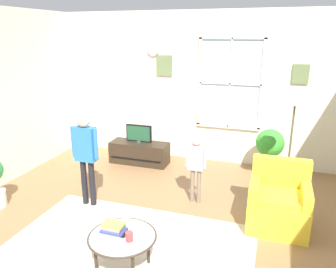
# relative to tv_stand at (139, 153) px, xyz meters

# --- Properties ---
(ground_plane) EXTENTS (6.46, 6.75, 0.02)m
(ground_plane) POSITION_rel_tv_stand_xyz_m (1.11, -2.47, -0.22)
(ground_plane) COLOR olive
(back_wall) EXTENTS (5.86, 0.17, 2.91)m
(back_wall) POSITION_rel_tv_stand_xyz_m (1.13, 0.66, 1.25)
(back_wall) COLOR silver
(back_wall) RESTS_ON ground_plane
(area_rug) EXTENTS (2.96, 2.03, 0.01)m
(area_rug) POSITION_rel_tv_stand_xyz_m (0.95, -2.66, -0.21)
(area_rug) COLOR #C6B29E
(area_rug) RESTS_ON ground_plane
(tv_stand) EXTENTS (1.16, 0.44, 0.42)m
(tv_stand) POSITION_rel_tv_stand_xyz_m (0.00, 0.00, 0.00)
(tv_stand) COLOR #2D2319
(tv_stand) RESTS_ON ground_plane
(television) EXTENTS (0.52, 0.08, 0.36)m
(television) POSITION_rel_tv_stand_xyz_m (0.00, -0.00, 0.40)
(television) COLOR #4C4C4C
(television) RESTS_ON tv_stand
(armchair) EXTENTS (0.76, 0.74, 0.87)m
(armchair) POSITION_rel_tv_stand_xyz_m (2.64, -1.50, 0.11)
(armchair) COLOR yellow
(armchair) RESTS_ON ground_plane
(coffee_table) EXTENTS (0.74, 0.74, 0.44)m
(coffee_table) POSITION_rel_tv_stand_xyz_m (1.08, -2.98, 0.20)
(coffee_table) COLOR #99B2B7
(coffee_table) RESTS_ON ground_plane
(book_stack) EXTENTS (0.26, 0.17, 0.10)m
(book_stack) POSITION_rel_tv_stand_xyz_m (0.95, -2.93, 0.28)
(book_stack) COLOR #39409B
(book_stack) RESTS_ON coffee_table
(cup) EXTENTS (0.08, 0.08, 0.10)m
(cup) POSITION_rel_tv_stand_xyz_m (1.18, -3.03, 0.28)
(cup) COLOR #BF3F3F
(cup) RESTS_ON coffee_table
(remote_near_books) EXTENTS (0.06, 0.14, 0.02)m
(remote_near_books) POSITION_rel_tv_stand_xyz_m (1.08, -2.94, 0.24)
(remote_near_books) COLOR black
(remote_near_books) RESTS_ON coffee_table
(person_blue_shirt) EXTENTS (0.42, 0.19, 1.40)m
(person_blue_shirt) POSITION_rel_tv_stand_xyz_m (-0.06, -1.79, 0.67)
(person_blue_shirt) COLOR black
(person_blue_shirt) RESTS_ON ground_plane
(person_pink_shirt) EXTENTS (0.32, 0.15, 1.06)m
(person_pink_shirt) POSITION_rel_tv_stand_xyz_m (1.44, -1.21, 0.45)
(person_pink_shirt) COLOR #726656
(person_pink_shirt) RESTS_ON ground_plane
(potted_plant_by_window) EXTENTS (0.50, 0.50, 0.87)m
(potted_plant_by_window) POSITION_rel_tv_stand_xyz_m (2.45, 0.14, 0.36)
(potted_plant_by_window) COLOR silver
(potted_plant_by_window) RESTS_ON ground_plane
(floor_lamp) EXTENTS (0.32, 0.32, 1.75)m
(floor_lamp) POSITION_rel_tv_stand_xyz_m (2.74, -0.76, 1.26)
(floor_lamp) COLOR black
(floor_lamp) RESTS_ON ground_plane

